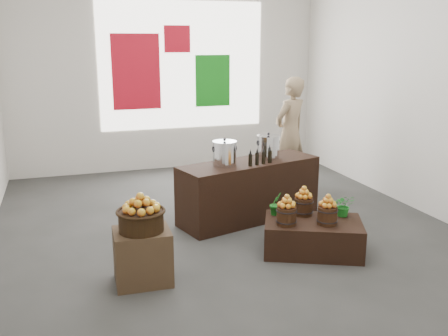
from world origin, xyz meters
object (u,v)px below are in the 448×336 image
object	(u,v)px
shopper	(290,133)
crate	(143,256)
wicker_basket	(141,221)
stock_pot_center	(268,148)
display_table	(313,236)
stock_pot_left	(225,154)
counter	(249,190)

from	to	relation	value
shopper	crate	bearing A→B (deg)	15.78
wicker_basket	stock_pot_center	xyz separation A→B (m)	(2.06, 1.55, 0.31)
shopper	display_table	bearing A→B (deg)	43.24
stock_pot_left	stock_pot_center	world-z (taller)	same
display_table	shopper	bearing A→B (deg)	95.15
crate	stock_pot_left	distance (m)	2.03
display_table	counter	distance (m)	1.38
display_table	counter	xyz separation A→B (m)	(-0.31, 1.33, 0.22)
stock_pot_left	stock_pot_center	bearing A→B (deg)	15.51
counter	wicker_basket	bearing A→B (deg)	-155.64
display_table	stock_pot_left	xyz separation A→B (m)	(-0.71, 1.21, 0.80)
stock_pot_left	counter	bearing A→B (deg)	15.51
wicker_basket	counter	size ratio (longest dim) A/B	0.23
wicker_basket	display_table	world-z (taller)	wicker_basket
crate	display_table	world-z (taller)	crate
crate	counter	bearing A→B (deg)	39.86
crate	shopper	world-z (taller)	shopper
crate	stock_pot_left	world-z (taller)	stock_pot_left
counter	shopper	bearing A→B (deg)	31.32
counter	stock_pot_center	bearing A→B (deg)	-0.00
wicker_basket	stock_pot_center	distance (m)	2.60
counter	shopper	xyz separation A→B (m)	(1.26, 1.34, 0.53)
display_table	counter	size ratio (longest dim) A/B	0.56
wicker_basket	counter	distance (m)	2.29
stock_pot_left	shopper	xyz separation A→B (m)	(1.66, 1.45, -0.05)
shopper	wicker_basket	bearing A→B (deg)	15.78
wicker_basket	display_table	xyz separation A→B (m)	(2.06, 0.13, -0.48)
stock_pot_left	wicker_basket	bearing A→B (deg)	-134.93
stock_pot_center	shopper	xyz separation A→B (m)	(0.94, 1.25, -0.05)
crate	stock_pot_left	bearing A→B (deg)	45.07
crate	wicker_basket	distance (m)	0.39
wicker_basket	stock_pot_center	bearing A→B (deg)	36.88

